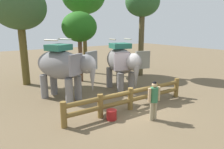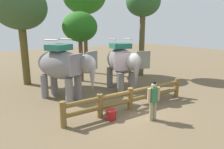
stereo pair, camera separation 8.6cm
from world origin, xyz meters
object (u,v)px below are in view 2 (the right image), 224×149
at_px(log_fence, 130,97).
at_px(elephant_near_left, 63,66).
at_px(tree_far_left, 143,4).
at_px(tree_back_center, 80,28).
at_px(elephant_center, 122,62).
at_px(tourist_woman_in_black, 153,98).
at_px(feed_bucket, 111,115).
at_px(tree_far_right, 20,8).

distance_m(log_fence, elephant_near_left, 3.86).
relative_size(tree_far_left, tree_back_center, 1.40).
bearing_deg(tree_back_center, elephant_center, -74.87).
distance_m(tourist_woman_in_black, tree_far_left, 9.39).
height_order(tourist_woman_in_black, tree_far_left, tree_far_left).
distance_m(elephant_center, feed_bucket, 4.26).
distance_m(tree_far_right, feed_bucket, 9.24).
xyz_separation_m(tree_back_center, tree_far_right, (-3.44, 1.34, 1.18)).
xyz_separation_m(log_fence, feed_bucket, (-1.34, -0.39, -0.39)).
relative_size(elephant_center, tree_back_center, 0.77).
relative_size(elephant_center, feed_bucket, 8.69).
bearing_deg(tree_far_left, elephant_near_left, -164.90).
height_order(log_fence, tree_far_right, tree_far_right).
relative_size(elephant_near_left, elephant_center, 1.01).
relative_size(log_fence, tree_far_left, 0.99).
distance_m(tourist_woman_in_black, tree_far_right, 10.11).
relative_size(log_fence, elephant_near_left, 1.78).
bearing_deg(tree_far_left, feed_bucket, -140.46).
bearing_deg(log_fence, elephant_near_left, 123.06).
bearing_deg(tree_far_left, log_fence, -136.11).
bearing_deg(feed_bucket, tree_far_left, 39.54).
bearing_deg(elephant_near_left, feed_bucket, -79.20).
distance_m(log_fence, tree_far_right, 9.06).
xyz_separation_m(log_fence, tree_far_left, (5.22, 5.02, 4.88)).
xyz_separation_m(elephant_near_left, tree_back_center, (2.43, 2.96, 1.97)).
bearing_deg(feed_bucket, tourist_woman_in_black, -35.60).
relative_size(elephant_center, tree_far_right, 0.58).
height_order(elephant_center, tourist_woman_in_black, elephant_center).
xyz_separation_m(log_fence, elephant_center, (1.38, 2.50, 1.16)).
distance_m(tree_back_center, feed_bucket, 7.55).
bearing_deg(elephant_near_left, elephant_center, -9.63).
xyz_separation_m(elephant_center, tree_far_left, (3.84, 2.52, 3.72)).
height_order(tree_far_right, feed_bucket, tree_far_right).
xyz_separation_m(elephant_near_left, tree_far_right, (-1.01, 4.29, 3.14)).
xyz_separation_m(tree_far_left, tree_back_center, (-4.79, 1.01, -1.72)).
bearing_deg(feed_bucket, elephant_center, 46.76).
distance_m(elephant_near_left, tourist_woman_in_black, 5.00).
distance_m(tree_back_center, tree_far_right, 3.87).
distance_m(elephant_center, tree_far_left, 5.91).
bearing_deg(tree_back_center, tourist_woman_in_black, -92.74).
height_order(log_fence, elephant_center, elephant_center).
distance_m(elephant_near_left, feed_bucket, 3.87).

